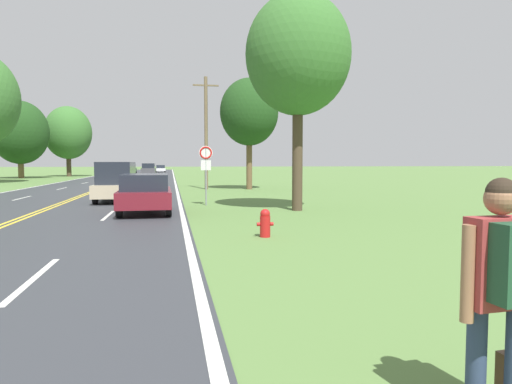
{
  "coord_description": "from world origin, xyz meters",
  "views": [
    {
      "loc": [
        4.97,
        -0.35,
        1.91
      ],
      "look_at": [
        6.63,
        8.49,
        1.32
      ],
      "focal_mm": 32.0,
      "sensor_mm": 36.0,
      "label": 1
    }
  ],
  "objects_px": {
    "hitchhiker_person": "(503,277)",
    "tree_mid_treeline": "(20,133)",
    "car_white_sedan_distant": "(161,169)",
    "car_dark_grey_suv_mid_far": "(149,169)",
    "tree_far_back": "(298,55)",
    "car_dark_green_sedan_receding": "(131,169)",
    "tree_right_cluster": "(68,133)",
    "car_champagne_van_mid_near": "(117,181)",
    "tree_behind_sign": "(249,112)",
    "fire_hydrant": "(265,223)",
    "traffic_sign": "(206,161)",
    "car_maroon_hatchback_approaching": "(145,192)"
  },
  "relations": [
    {
      "from": "tree_far_back",
      "to": "car_maroon_hatchback_approaching",
      "type": "distance_m",
      "value": 7.85
    },
    {
      "from": "car_white_sedan_distant",
      "to": "car_dark_grey_suv_mid_far",
      "type": "bearing_deg",
      "value": -5.08
    },
    {
      "from": "tree_mid_treeline",
      "to": "tree_right_cluster",
      "type": "xyz_separation_m",
      "value": [
        4.01,
        6.63,
        0.43
      ]
    },
    {
      "from": "traffic_sign",
      "to": "tree_behind_sign",
      "type": "relative_size",
      "value": 0.34
    },
    {
      "from": "car_maroon_hatchback_approaching",
      "to": "tree_far_back",
      "type": "bearing_deg",
      "value": 87.51
    },
    {
      "from": "fire_hydrant",
      "to": "tree_far_back",
      "type": "distance_m",
      "value": 8.66
    },
    {
      "from": "fire_hydrant",
      "to": "tree_behind_sign",
      "type": "distance_m",
      "value": 21.17
    },
    {
      "from": "car_white_sedan_distant",
      "to": "hitchhiker_person",
      "type": "bearing_deg",
      "value": 0.49
    },
    {
      "from": "car_dark_grey_suv_mid_far",
      "to": "tree_right_cluster",
      "type": "bearing_deg",
      "value": -89.26
    },
    {
      "from": "traffic_sign",
      "to": "car_champagne_van_mid_near",
      "type": "bearing_deg",
      "value": 146.42
    },
    {
      "from": "tree_mid_treeline",
      "to": "car_maroon_hatchback_approaching",
      "type": "relative_size",
      "value": 2.2
    },
    {
      "from": "hitchhiker_person",
      "to": "car_maroon_hatchback_approaching",
      "type": "relative_size",
      "value": 0.43
    },
    {
      "from": "fire_hydrant",
      "to": "car_white_sedan_distant",
      "type": "xyz_separation_m",
      "value": [
        -4.24,
        76.84,
        0.34
      ]
    },
    {
      "from": "car_maroon_hatchback_approaching",
      "to": "tree_right_cluster",
      "type": "bearing_deg",
      "value": -166.29
    },
    {
      "from": "tree_mid_treeline",
      "to": "tree_behind_sign",
      "type": "bearing_deg",
      "value": -49.44
    },
    {
      "from": "tree_mid_treeline",
      "to": "tree_far_back",
      "type": "xyz_separation_m",
      "value": [
        22.39,
        -41.08,
        0.62
      ]
    },
    {
      "from": "traffic_sign",
      "to": "car_dark_grey_suv_mid_far",
      "type": "distance_m",
      "value": 45.11
    },
    {
      "from": "hitchhiker_person",
      "to": "fire_hydrant",
      "type": "xyz_separation_m",
      "value": [
        0.05,
        8.49,
        -0.74
      ]
    },
    {
      "from": "tree_right_cluster",
      "to": "car_dark_grey_suv_mid_far",
      "type": "height_order",
      "value": "tree_right_cluster"
    },
    {
      "from": "tree_far_back",
      "to": "tree_right_cluster",
      "type": "bearing_deg",
      "value": 111.07
    },
    {
      "from": "tree_far_back",
      "to": "car_champagne_van_mid_near",
      "type": "xyz_separation_m",
      "value": [
        -7.48,
        5.58,
        -5.05
      ]
    },
    {
      "from": "tree_mid_treeline",
      "to": "tree_far_back",
      "type": "relative_size",
      "value": 1.09
    },
    {
      "from": "fire_hydrant",
      "to": "car_dark_green_sedan_receding",
      "type": "relative_size",
      "value": 0.15
    },
    {
      "from": "traffic_sign",
      "to": "tree_far_back",
      "type": "height_order",
      "value": "tree_far_back"
    },
    {
      "from": "tree_mid_treeline",
      "to": "tree_right_cluster",
      "type": "relative_size",
      "value": 0.98
    },
    {
      "from": "car_champagne_van_mid_near",
      "to": "car_dark_green_sedan_receding",
      "type": "bearing_deg",
      "value": -175.41
    },
    {
      "from": "tree_mid_treeline",
      "to": "car_dark_grey_suv_mid_far",
      "type": "height_order",
      "value": "tree_mid_treeline"
    },
    {
      "from": "tree_mid_treeline",
      "to": "car_champagne_van_mid_near",
      "type": "xyz_separation_m",
      "value": [
        14.91,
        -35.5,
        -4.43
      ]
    },
    {
      "from": "tree_behind_sign",
      "to": "car_dark_green_sedan_receding",
      "type": "xyz_separation_m",
      "value": [
        -12.14,
        49.62,
        -4.59
      ]
    },
    {
      "from": "traffic_sign",
      "to": "car_champagne_van_mid_near",
      "type": "relative_size",
      "value": 0.59
    },
    {
      "from": "fire_hydrant",
      "to": "car_white_sedan_distant",
      "type": "height_order",
      "value": "car_white_sedan_distant"
    },
    {
      "from": "hitchhiker_person",
      "to": "tree_mid_treeline",
      "type": "xyz_separation_m",
      "value": [
        -19.79,
        55.61,
        4.31
      ]
    },
    {
      "from": "tree_right_cluster",
      "to": "car_dark_grey_suv_mid_far",
      "type": "bearing_deg",
      "value": 0.1
    },
    {
      "from": "hitchhiker_person",
      "to": "tree_behind_sign",
      "type": "xyz_separation_m",
      "value": [
        3.14,
        28.83,
        4.28
      ]
    },
    {
      "from": "hitchhiker_person",
      "to": "tree_behind_sign",
      "type": "relative_size",
      "value": 0.23
    },
    {
      "from": "traffic_sign",
      "to": "tree_far_back",
      "type": "bearing_deg",
      "value": -40.27
    },
    {
      "from": "tree_right_cluster",
      "to": "hitchhiker_person",
      "type": "bearing_deg",
      "value": -75.78
    },
    {
      "from": "car_maroon_hatchback_approaching",
      "to": "tree_behind_sign",
      "type": "bearing_deg",
      "value": 154.69
    },
    {
      "from": "tree_right_cluster",
      "to": "car_white_sedan_distant",
      "type": "distance_m",
      "value": 26.34
    },
    {
      "from": "hitchhiker_person",
      "to": "tree_far_back",
      "type": "xyz_separation_m",
      "value": [
        2.6,
        14.53,
        4.93
      ]
    },
    {
      "from": "hitchhiker_person",
      "to": "traffic_sign",
      "type": "relative_size",
      "value": 0.69
    },
    {
      "from": "tree_mid_treeline",
      "to": "car_dark_green_sedan_receding",
      "type": "distance_m",
      "value": 25.67
    },
    {
      "from": "traffic_sign",
      "to": "tree_right_cluster",
      "type": "height_order",
      "value": "tree_right_cluster"
    },
    {
      "from": "tree_behind_sign",
      "to": "car_dark_green_sedan_receding",
      "type": "bearing_deg",
      "value": 103.75
    },
    {
      "from": "tree_right_cluster",
      "to": "car_champagne_van_mid_near",
      "type": "relative_size",
      "value": 2.12
    },
    {
      "from": "fire_hydrant",
      "to": "tree_far_back",
      "type": "bearing_deg",
      "value": 67.11
    },
    {
      "from": "car_champagne_van_mid_near",
      "to": "car_dark_green_sedan_receding",
      "type": "distance_m",
      "value": 58.49
    },
    {
      "from": "car_dark_green_sedan_receding",
      "to": "car_white_sedan_distant",
      "type": "xyz_separation_m",
      "value": [
        4.82,
        6.88,
        -0.08
      ]
    },
    {
      "from": "fire_hydrant",
      "to": "tree_far_back",
      "type": "height_order",
      "value": "tree_far_back"
    },
    {
      "from": "hitchhiker_person",
      "to": "car_dark_grey_suv_mid_far",
      "type": "relative_size",
      "value": 0.44
    }
  ]
}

